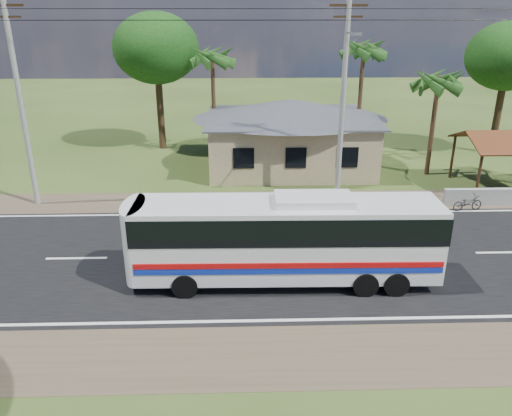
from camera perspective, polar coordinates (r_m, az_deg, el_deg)
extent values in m
plane|color=#2B4117|center=(21.03, 4.28, -5.47)|extent=(120.00, 120.00, 0.00)
cube|color=black|center=(21.02, 4.28, -5.44)|extent=(120.00, 10.00, 0.02)
cube|color=brown|center=(26.95, 2.91, 0.82)|extent=(120.00, 3.00, 0.01)
cube|color=brown|center=(15.56, 6.76, -16.36)|extent=(120.00, 3.00, 0.01)
cube|color=silver|center=(25.27, 3.22, -0.58)|extent=(120.00, 0.15, 0.01)
cube|color=silver|center=(16.99, 5.90, -12.59)|extent=(120.00, 0.15, 0.01)
cube|color=silver|center=(21.01, 4.28, -5.41)|extent=(120.00, 0.15, 0.01)
cube|color=tan|center=(32.75, 3.83, 7.49)|extent=(10.00, 8.00, 3.20)
cube|color=#4C4F54|center=(32.39, 3.91, 10.32)|extent=(10.60, 8.60, 0.10)
pyramid|color=#4C4F54|center=(32.19, 3.96, 12.33)|extent=(12.40, 10.00, 1.20)
cube|color=black|center=(28.69, -1.42, 5.70)|extent=(1.20, 0.08, 1.20)
cube|color=black|center=(28.86, 4.58, 5.74)|extent=(1.20, 0.08, 1.20)
cube|color=black|center=(29.34, 10.44, 5.71)|extent=(1.20, 0.08, 1.20)
cylinder|color=#3B2815|center=(29.55, 24.12, 3.46)|extent=(0.16, 0.16, 2.60)
cylinder|color=#3B2815|center=(32.69, 21.54, 5.45)|extent=(0.16, 0.16, 2.60)
cube|color=brown|center=(32.70, 26.12, 7.66)|extent=(5.20, 2.28, 0.90)
cube|color=#3B2815|center=(31.68, 27.10, 7.77)|extent=(5.20, 0.12, 0.12)
cube|color=#9E9E99|center=(29.47, 27.03, 1.17)|extent=(7.00, 0.30, 0.90)
cylinder|color=#9E9E99|center=(27.67, -25.36, 11.16)|extent=(0.26, 0.26, 11.00)
cube|color=#3B2815|center=(27.38, -26.86, 19.98)|extent=(1.80, 0.12, 0.12)
cube|color=#3B2815|center=(27.38, -26.68, 18.95)|extent=(1.40, 0.10, 0.10)
cylinder|color=#9E9E99|center=(25.95, 9.91, 12.31)|extent=(0.26, 0.26, 11.00)
cube|color=#3B2815|center=(25.64, 10.57, 21.82)|extent=(1.80, 0.12, 0.12)
cube|color=#3B2815|center=(25.64, 10.49, 20.71)|extent=(1.40, 0.10, 0.10)
cylinder|color=gray|center=(24.68, 10.86, 19.03)|extent=(0.08, 2.00, 0.08)
cube|color=gray|center=(23.70, 11.38, 18.91)|extent=(0.50, 0.18, 0.12)
cylinder|color=black|center=(25.29, -8.87, 21.47)|extent=(16.00, 0.02, 0.02)
cylinder|color=black|center=(28.12, 26.61, 19.59)|extent=(15.00, 0.02, 0.02)
cylinder|color=#47301E|center=(32.48, 19.52, 8.73)|extent=(0.28, 0.28, 6.00)
cylinder|color=#47301E|center=(35.55, 11.76, 11.75)|extent=(0.28, 0.28, 7.50)
cylinder|color=#47301E|center=(35.19, -4.85, 11.61)|extent=(0.28, 0.28, 7.00)
cylinder|color=#47301E|center=(37.67, -10.88, 11.15)|extent=(0.50, 0.50, 5.95)
ellipsoid|color=#113A0F|center=(37.17, -11.35, 17.48)|extent=(6.00, 6.00, 4.92)
cylinder|color=#47301E|center=(39.65, 25.90, 9.65)|extent=(0.50, 0.50, 5.60)
ellipsoid|color=#113A0F|center=(39.18, 26.85, 15.23)|extent=(5.60, 5.60, 4.59)
cube|color=silver|center=(18.32, 3.55, -3.48)|extent=(11.06, 2.45, 2.76)
cube|color=black|center=(18.04, 3.60, -1.49)|extent=(11.11, 2.51, 1.01)
cube|color=black|center=(18.57, -13.66, -2.47)|extent=(0.14, 2.12, 1.65)
cube|color=#AF0A0B|center=(17.50, 3.80, -6.59)|extent=(10.85, 0.19, 0.20)
cube|color=#0D2497|center=(17.61, 3.78, -7.25)|extent=(10.85, 0.19, 0.20)
cube|color=silver|center=(17.83, 6.61, 0.98)|extent=(2.78, 1.51, 0.28)
cylinder|color=black|center=(18.09, -8.12, -8.78)|extent=(0.92, 0.33, 0.92)
cylinder|color=black|center=(19.93, -7.42, -5.71)|extent=(0.92, 0.33, 0.92)
cylinder|color=black|center=(18.42, 12.38, -8.50)|extent=(0.92, 0.33, 0.92)
cylinder|color=black|center=(20.23, 11.09, -5.52)|extent=(0.92, 0.33, 0.92)
cylinder|color=black|center=(18.70, 15.71, -8.35)|extent=(0.92, 0.33, 0.92)
cylinder|color=black|center=(20.49, 14.12, -5.44)|extent=(0.92, 0.33, 0.92)
imported|color=black|center=(27.67, 23.02, 0.54)|extent=(1.68, 0.84, 0.84)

